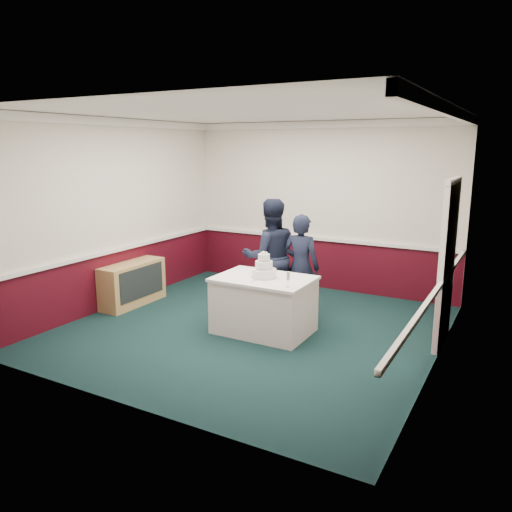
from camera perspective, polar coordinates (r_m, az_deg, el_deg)
The scene contains 9 objects.
ground at distance 7.23m, azimuth -0.49°, elevation -8.29°, with size 5.00×5.00×0.00m, color #122C2B.
room_shell at distance 7.29m, azimuth 2.40°, elevation 7.75°, with size 5.00×5.00×3.00m.
sideboard at distance 8.46m, azimuth -13.91°, elevation -3.09°, with size 0.41×1.20×0.70m.
cake_table at distance 6.99m, azimuth 0.90°, elevation -5.55°, with size 1.32×0.92×0.79m.
wedding_cake at distance 6.85m, azimuth 0.91°, elevation -1.58°, with size 0.35×0.35×0.36m.
cake_knife at distance 6.72m, azimuth -0.12°, elevation -2.80°, with size 0.01×0.22×0.01m, color silver.
champagne_flute at distance 6.39m, azimuth 3.69°, elevation -2.39°, with size 0.05×0.05×0.21m.
person_man at distance 7.67m, azimuth 1.65°, elevation -0.10°, with size 0.87×0.68×1.79m, color black.
person_woman at distance 7.50m, azimuth 5.13°, elevation -1.22°, with size 0.58×0.38×1.59m, color black.
Camera 1 is at (3.33, -5.89, 2.55)m, focal length 35.00 mm.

